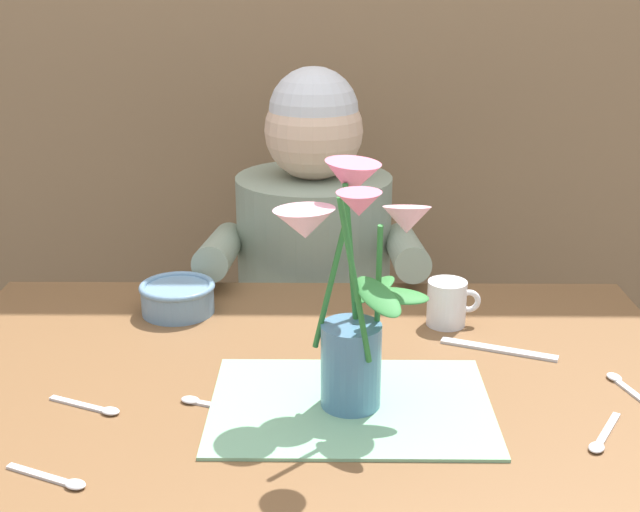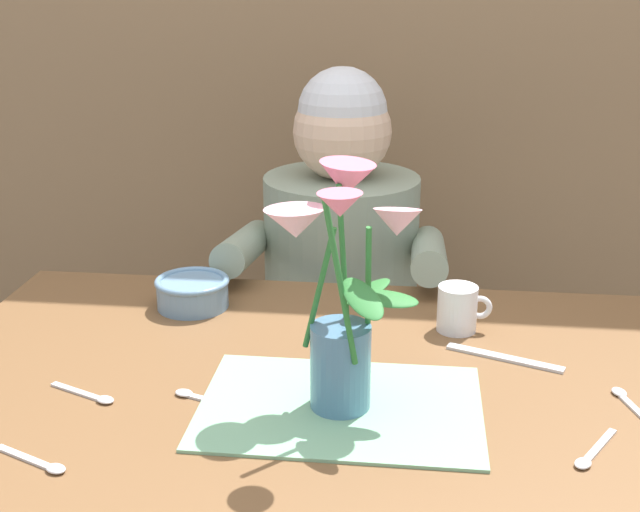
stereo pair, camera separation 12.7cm
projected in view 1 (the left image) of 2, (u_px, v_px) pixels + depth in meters
dining_table at (307, 433)px, 1.32m from camera, size 1.20×0.80×0.74m
seated_person at (314, 321)px, 1.93m from camera, size 0.45×0.47×1.14m
striped_placemat at (351, 405)px, 1.20m from camera, size 0.40×0.28×0.00m
flower_vase at (351, 290)px, 1.15m from camera, size 0.23×0.24×0.34m
ceramic_bowl at (178, 297)px, 1.52m from camera, size 0.14×0.14×0.06m
dinner_knife at (499, 349)px, 1.37m from camera, size 0.18×0.09×0.00m
ceramic_mug at (448, 303)px, 1.46m from camera, size 0.09×0.07×0.08m
spoon_0 at (625, 386)px, 1.26m from camera, size 0.05×0.12×0.01m
spoon_1 at (206, 403)px, 1.21m from camera, size 0.12×0.05×0.01m
spoon_2 at (602, 439)px, 1.12m from camera, size 0.08×0.11×0.01m
spoon_3 at (58, 480)px, 1.03m from camera, size 0.12×0.06×0.01m
spoon_4 at (95, 408)px, 1.19m from camera, size 0.12×0.06×0.01m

